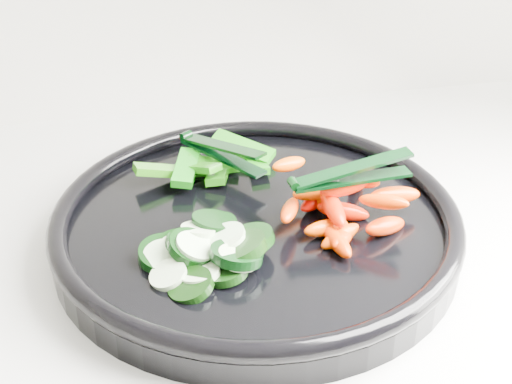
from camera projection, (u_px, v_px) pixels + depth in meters
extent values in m
cube|color=silver|center=(236.00, 250.00, 0.68)|extent=(2.02, 0.62, 0.03)
cylinder|color=black|center=(256.00, 231.00, 0.66)|extent=(0.46, 0.46, 0.02)
torus|color=black|center=(256.00, 214.00, 0.65)|extent=(0.46, 0.46, 0.02)
cylinder|color=black|center=(191.00, 286.00, 0.56)|extent=(0.05, 0.05, 0.02)
cylinder|color=beige|center=(169.00, 276.00, 0.58)|extent=(0.04, 0.04, 0.02)
cylinder|color=black|center=(189.00, 247.00, 0.61)|extent=(0.06, 0.06, 0.03)
cylinder|color=beige|center=(179.00, 241.00, 0.62)|extent=(0.03, 0.04, 0.02)
cylinder|color=black|center=(178.00, 249.00, 0.61)|extent=(0.05, 0.05, 0.02)
cylinder|color=beige|center=(176.00, 251.00, 0.60)|extent=(0.04, 0.04, 0.02)
cylinder|color=black|center=(226.00, 272.00, 0.58)|extent=(0.04, 0.04, 0.02)
cylinder|color=beige|center=(200.00, 275.00, 0.58)|extent=(0.04, 0.04, 0.02)
cylinder|color=black|center=(215.00, 229.00, 0.63)|extent=(0.05, 0.05, 0.02)
cylinder|color=beige|center=(197.00, 241.00, 0.62)|extent=(0.04, 0.04, 0.02)
cylinder|color=black|center=(187.00, 255.00, 0.60)|extent=(0.06, 0.06, 0.02)
cylinder|color=beige|center=(193.00, 246.00, 0.61)|extent=(0.04, 0.04, 0.01)
cylinder|color=black|center=(166.00, 255.00, 0.60)|extent=(0.06, 0.06, 0.02)
cylinder|color=#C6E7B8|center=(165.00, 257.00, 0.60)|extent=(0.04, 0.04, 0.02)
cylinder|color=black|center=(184.00, 256.00, 0.60)|extent=(0.05, 0.05, 0.02)
cylinder|color=beige|center=(181.00, 259.00, 0.60)|extent=(0.05, 0.05, 0.02)
cylinder|color=black|center=(239.00, 249.00, 0.59)|extent=(0.07, 0.07, 0.03)
cylinder|color=beige|center=(229.00, 242.00, 0.60)|extent=(0.04, 0.04, 0.02)
cylinder|color=black|center=(214.00, 222.00, 0.62)|extent=(0.05, 0.05, 0.02)
cylinder|color=#B6D2A8|center=(199.00, 231.00, 0.61)|extent=(0.04, 0.04, 0.02)
cylinder|color=black|center=(192.00, 248.00, 0.59)|extent=(0.06, 0.06, 0.03)
cylinder|color=beige|center=(195.00, 248.00, 0.59)|extent=(0.05, 0.05, 0.03)
cylinder|color=black|center=(248.00, 241.00, 0.60)|extent=(0.06, 0.06, 0.02)
cylinder|color=#B1CFA5|center=(227.00, 237.00, 0.60)|extent=(0.04, 0.04, 0.02)
cylinder|color=black|center=(236.00, 255.00, 0.58)|extent=(0.06, 0.06, 0.02)
cylinder|color=#D7EDBD|center=(238.00, 258.00, 0.58)|extent=(0.05, 0.04, 0.02)
ellipsoid|color=#FF4000|center=(340.00, 236.00, 0.62)|extent=(0.05, 0.03, 0.02)
ellipsoid|color=#E74E00|center=(326.00, 228.00, 0.63)|extent=(0.05, 0.03, 0.02)
ellipsoid|color=#E32E00|center=(338.00, 242.00, 0.61)|extent=(0.02, 0.05, 0.02)
ellipsoid|color=#DF4E00|center=(320.00, 201.00, 0.67)|extent=(0.03, 0.05, 0.03)
ellipsoid|color=#F65000|center=(385.00, 226.00, 0.63)|extent=(0.05, 0.04, 0.03)
ellipsoid|color=#E80F00|center=(313.00, 203.00, 0.66)|extent=(0.04, 0.04, 0.02)
ellipsoid|color=#E94C00|center=(343.00, 238.00, 0.61)|extent=(0.04, 0.04, 0.02)
ellipsoid|color=red|center=(343.00, 211.00, 0.65)|extent=(0.05, 0.03, 0.03)
ellipsoid|color=#DA4B00|center=(357.00, 180.00, 0.70)|extent=(0.04, 0.05, 0.02)
ellipsoid|color=red|center=(326.00, 190.00, 0.68)|extent=(0.05, 0.05, 0.02)
ellipsoid|color=#F15A00|center=(290.00, 210.00, 0.63)|extent=(0.03, 0.05, 0.02)
ellipsoid|color=red|center=(333.00, 208.00, 0.63)|extent=(0.02, 0.06, 0.02)
ellipsoid|color=#F46100|center=(314.00, 191.00, 0.65)|extent=(0.05, 0.03, 0.03)
ellipsoid|color=#E04E00|center=(395.00, 195.00, 0.65)|extent=(0.05, 0.02, 0.02)
ellipsoid|color=#EB2600|center=(360.00, 180.00, 0.64)|extent=(0.04, 0.04, 0.02)
ellipsoid|color=#F15300|center=(289.00, 164.00, 0.67)|extent=(0.04, 0.03, 0.02)
ellipsoid|color=#F42A00|center=(345.00, 187.00, 0.63)|extent=(0.05, 0.02, 0.02)
ellipsoid|color=#FF5F00|center=(384.00, 202.00, 0.61)|extent=(0.05, 0.04, 0.02)
cube|color=#226E0A|center=(218.00, 172.00, 0.72)|extent=(0.04, 0.06, 0.02)
cube|color=#206309|center=(220.00, 166.00, 0.73)|extent=(0.07, 0.03, 0.03)
cube|color=#1A6E0A|center=(256.00, 164.00, 0.74)|extent=(0.02, 0.05, 0.02)
cube|color=#0E6E0A|center=(208.00, 169.00, 0.73)|extent=(0.06, 0.03, 0.02)
cube|color=#176409|center=(193.00, 162.00, 0.74)|extent=(0.02, 0.06, 0.02)
cube|color=#0F6B0A|center=(197.00, 167.00, 0.71)|extent=(0.05, 0.05, 0.02)
cube|color=#1E6409|center=(161.00, 170.00, 0.70)|extent=(0.05, 0.03, 0.02)
cube|color=#0D6E0A|center=(186.00, 167.00, 0.71)|extent=(0.04, 0.07, 0.01)
cube|color=#0A6F0C|center=(243.00, 148.00, 0.75)|extent=(0.07, 0.06, 0.02)
cylinder|color=black|center=(293.00, 184.00, 0.62)|extent=(0.01, 0.01, 0.01)
cube|color=black|center=(352.00, 179.00, 0.63)|extent=(0.11, 0.02, 0.00)
cube|color=black|center=(353.00, 168.00, 0.62)|extent=(0.11, 0.02, 0.02)
cylinder|color=black|center=(186.00, 135.00, 0.75)|extent=(0.01, 0.01, 0.01)
cube|color=black|center=(222.00, 156.00, 0.72)|extent=(0.07, 0.10, 0.00)
cube|color=black|center=(222.00, 146.00, 0.71)|extent=(0.07, 0.10, 0.02)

